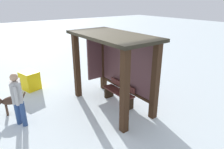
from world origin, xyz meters
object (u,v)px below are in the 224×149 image
object	(u,v)px
dog	(10,101)
bus_shelter	(114,56)
person_walking	(17,96)
bench_left_inside	(119,94)
grit_bin	(30,80)

from	to	relation	value
dog	bus_shelter	bearing A→B (deg)	65.51
person_walking	dog	xyz separation A→B (m)	(-0.83, -0.11, -0.49)
dog	bench_left_inside	bearing A→B (deg)	64.99
bus_shelter	grit_bin	distance (m)	3.81
bus_shelter	person_walking	bearing A→B (deg)	-100.69
person_walking	bus_shelter	bearing A→B (deg)	79.31
bench_left_inside	person_walking	bearing A→B (deg)	-101.92
dog	grit_bin	distance (m)	1.85
dog	grit_bin	bearing A→B (deg)	146.74
dog	person_walking	bearing A→B (deg)	7.22
bus_shelter	bench_left_inside	xyz separation A→B (m)	(0.09, 0.13, -1.34)
bus_shelter	dog	bearing A→B (deg)	-114.49
bus_shelter	dog	world-z (taller)	bus_shelter
person_walking	grit_bin	world-z (taller)	person_walking
bench_left_inside	dog	world-z (taller)	bench_left_inside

